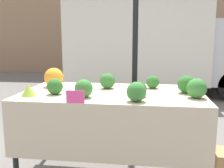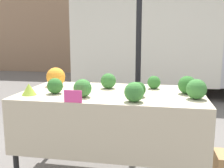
% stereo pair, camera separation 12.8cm
% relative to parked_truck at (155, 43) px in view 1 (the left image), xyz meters
% --- Properties ---
extents(building_facade, '(16.00, 0.60, 5.09)m').
position_rel_parked_truck_xyz_m(building_facade, '(-0.55, 3.45, 1.27)').
color(building_facade, '#9E7A5B').
rests_on(building_facade, ground_plane).
extents(tent_pole, '(0.07, 0.07, 2.30)m').
position_rel_parked_truck_xyz_m(tent_pole, '(-0.36, -3.55, -0.12)').
color(tent_pole, black).
rests_on(tent_pole, ground_plane).
extents(parked_truck, '(4.61, 2.19, 2.40)m').
position_rel_parked_truck_xyz_m(parked_truck, '(0.00, 0.00, 0.00)').
color(parked_truck, silver).
rests_on(parked_truck, ground_plane).
extents(market_table, '(1.77, 0.98, 0.88)m').
position_rel_parked_truck_xyz_m(market_table, '(-0.55, -4.49, -0.50)').
color(market_table, beige).
rests_on(market_table, ground_plane).
extents(orange_cauliflower, '(0.21, 0.21, 0.21)m').
position_rel_parked_truck_xyz_m(orange_cauliflower, '(-1.21, -4.22, -0.29)').
color(orange_cauliflower, orange).
rests_on(orange_cauliflower, market_table).
extents(romanesco_head, '(0.14, 0.14, 0.11)m').
position_rel_parked_truck_xyz_m(romanesco_head, '(-1.29, -4.70, -0.34)').
color(romanesco_head, '#93B238').
rests_on(romanesco_head, market_table).
extents(broccoli_head_0, '(0.17, 0.17, 0.17)m').
position_rel_parked_truck_xyz_m(broccoli_head_0, '(0.17, -4.38, -0.31)').
color(broccoli_head_0, '#2D6628').
rests_on(broccoli_head_0, market_table).
extents(broccoli_head_1, '(0.14, 0.14, 0.14)m').
position_rel_parked_truck_xyz_m(broccoli_head_1, '(-0.14, -4.18, -0.33)').
color(broccoli_head_1, '#2D6628').
rests_on(broccoli_head_1, market_table).
extents(broccoli_head_2, '(0.15, 0.15, 0.15)m').
position_rel_parked_truck_xyz_m(broccoli_head_2, '(-1.07, -4.60, -0.32)').
color(broccoli_head_2, '#2D6628').
rests_on(broccoli_head_2, market_table).
extents(broccoli_head_3, '(0.18, 0.18, 0.18)m').
position_rel_parked_truck_xyz_m(broccoli_head_3, '(0.23, -4.59, -0.31)').
color(broccoli_head_3, '#387533').
rests_on(broccoli_head_3, market_table).
extents(broccoli_head_4, '(0.16, 0.16, 0.16)m').
position_rel_parked_truck_xyz_m(broccoli_head_4, '(-0.62, -4.25, -0.31)').
color(broccoli_head_4, '#336B2D').
rests_on(broccoli_head_4, market_table).
extents(broccoli_head_5, '(0.17, 0.17, 0.17)m').
position_rel_parked_truck_xyz_m(broccoli_head_5, '(-0.29, -4.78, -0.31)').
color(broccoli_head_5, '#387533').
rests_on(broccoli_head_5, market_table).
extents(broccoli_head_6, '(0.17, 0.17, 0.17)m').
position_rel_parked_truck_xyz_m(broccoli_head_6, '(-0.77, -4.69, -0.31)').
color(broccoli_head_6, '#387533').
rests_on(broccoli_head_6, market_table).
extents(broccoli_head_7, '(0.14, 0.14, 0.14)m').
position_rel_parked_truck_xyz_m(broccoli_head_7, '(-0.27, -4.59, -0.33)').
color(broccoli_head_7, '#23511E').
rests_on(broccoli_head_7, market_table).
extents(price_sign, '(0.15, 0.01, 0.10)m').
position_rel_parked_truck_xyz_m(price_sign, '(-0.79, -4.90, -0.34)').
color(price_sign, '#EF4793').
rests_on(price_sign, market_table).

